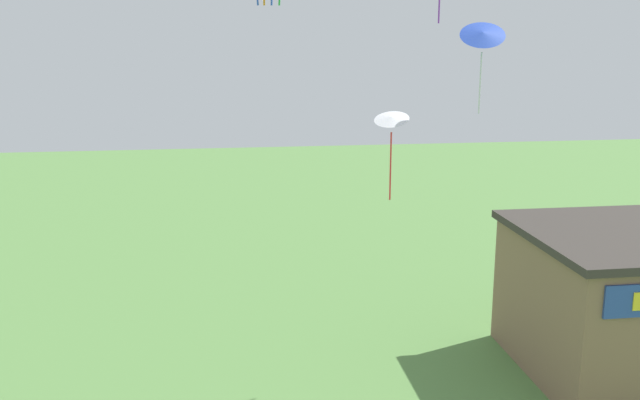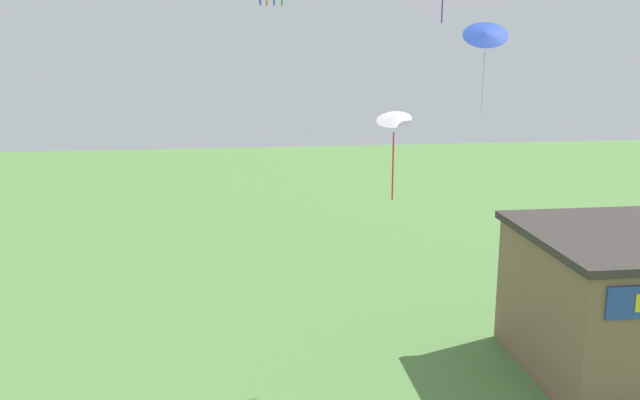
{
  "view_description": "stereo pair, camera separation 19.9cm",
  "coord_description": "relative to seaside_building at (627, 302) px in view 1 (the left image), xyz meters",
  "views": [
    {
      "loc": [
        -2.2,
        -6.86,
        10.3
      ],
      "look_at": [
        0.0,
        8.71,
        6.66
      ],
      "focal_mm": 40.0,
      "sensor_mm": 36.0,
      "label": 1
    },
    {
      "loc": [
        -2.0,
        -6.89,
        10.3
      ],
      "look_at": [
        0.0,
        8.71,
        6.66
      ],
      "focal_mm": 40.0,
      "sensor_mm": 36.0,
      "label": 2
    }
  ],
  "objects": [
    {
      "name": "seaside_building",
      "position": [
        0.0,
        0.0,
        0.0
      ],
      "size": [
        6.5,
        6.44,
        4.52
      ],
      "color": "#84664C",
      "rests_on": "ground_plane"
    },
    {
      "name": "kite_blue_delta",
      "position": [
        -4.56,
        1.44,
        8.05
      ],
      "size": [
        1.6,
        1.47,
        2.78
      ],
      "color": "blue"
    },
    {
      "name": "kite_white_delta",
      "position": [
        -7.26,
        1.4,
        5.56
      ],
      "size": [
        1.39,
        1.37,
        2.72
      ],
      "color": "white"
    }
  ]
}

